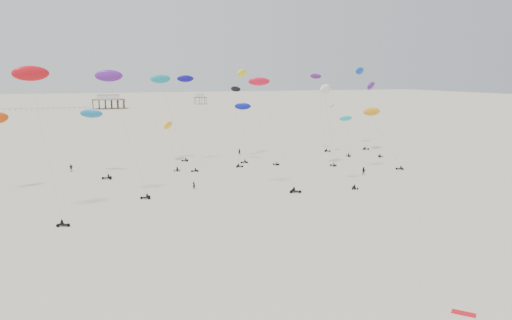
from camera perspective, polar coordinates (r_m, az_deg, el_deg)
name	(u,v)px	position (r m, az deg, el deg)	size (l,w,h in m)	color
ground_plane	(160,132)	(202.07, -10.91, 3.12)	(900.00, 900.00, 0.00)	beige
pavilion_main	(108,102)	(349.46, -16.51, 6.33)	(21.00, 13.00, 9.80)	brown
pavilion_small	(200,100)	(389.66, -6.40, 6.87)	(9.00, 7.00, 8.00)	brown
pier_fence	(24,109)	(350.36, -25.02, 5.26)	(80.20, 0.20, 1.50)	black
rig_1	(349,145)	(104.73, 10.59, 1.70)	(3.85, 8.50, 14.66)	black
rig_2	(187,95)	(127.10, -7.89, 7.41)	(4.37, 14.22, 23.90)	black
rig_3	(339,127)	(144.89, 9.43, 3.76)	(3.96, 11.38, 15.14)	black
rig_4	(271,116)	(97.14, 1.69, 4.99)	(9.20, 7.69, 22.48)	black
rig_6	(35,94)	(84.61, -23.94, 6.89)	(7.54, 9.37, 24.29)	black
rig_7	(319,100)	(149.97, 7.25, 6.87)	(5.28, 6.42, 23.17)	black
rig_8	(245,81)	(135.95, -1.25, 9.00)	(7.59, 18.35, 26.43)	black
rig_9	(115,97)	(94.00, -15.77, 6.92)	(8.94, 4.38, 23.72)	black
rig_10	(94,126)	(118.66, -17.99, 3.77)	(6.48, 10.28, 15.60)	black
rig_11	(237,113)	(131.16, -2.21, 5.45)	(5.75, 15.53, 21.98)	black
rig_12	(243,118)	(130.44, -1.49, 4.77)	(4.57, 5.10, 15.63)	black
rig_13	(377,122)	(124.29, 13.64, 4.28)	(9.32, 5.86, 15.34)	black
rig_15	(371,90)	(150.34, 13.05, 7.79)	(6.36, 14.06, 21.75)	black
rig_16	(170,133)	(130.57, -9.84, 3.07)	(4.28, 17.80, 16.18)	black
rig_17	(163,89)	(131.91, -10.53, 7.99)	(9.50, 3.63, 22.96)	black
rig_18	(326,94)	(124.75, 7.97, 7.44)	(6.17, 5.60, 20.64)	black
rig_20	(360,81)	(163.02, 11.85, 8.85)	(6.78, 13.06, 25.57)	black
spectator_0	(194,189)	(101.30, -7.10, -3.32)	(0.69, 0.47, 1.89)	black
spectator_1	(364,175)	(116.93, 12.20, -1.70)	(1.08, 0.63, 2.22)	black
spectator_2	(71,172)	(126.27, -20.36, -1.25)	(1.27, 0.68, 2.15)	black
spectator_3	(239,155)	(142.99, -1.91, 0.59)	(0.78, 0.54, 2.15)	black
grounded_kite_a	(464,314)	(54.24, 22.65, -15.91)	(2.20, 0.90, 0.08)	red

